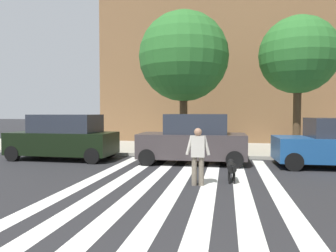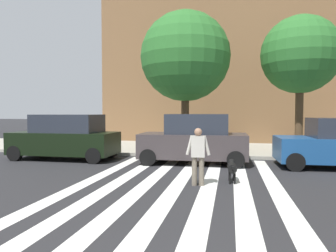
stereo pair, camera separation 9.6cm
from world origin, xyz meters
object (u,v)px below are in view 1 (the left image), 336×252
parked_car_near_curb (64,137)px  parked_car_behind_first (193,140)px  street_tree_middle (298,56)px  pedestrian_dog_walker (198,153)px  dog_on_leash (232,167)px  street_tree_nearest (184,57)px

parked_car_near_curb → parked_car_behind_first: parked_car_behind_first is taller
parked_car_near_curb → street_tree_middle: bearing=15.3°
parked_car_near_curb → street_tree_middle: street_tree_middle is taller
pedestrian_dog_walker → dog_on_leash: bearing=33.8°
street_tree_middle → pedestrian_dog_walker: street_tree_middle is taller
street_tree_middle → dog_on_leash: 7.97m
street_tree_nearest → parked_car_behind_first: bearing=-73.9°
parked_car_behind_first → pedestrian_dog_walker: 3.82m
street_tree_middle → dog_on_leash: (-3.08, -5.98, -4.28)m
street_tree_nearest → parked_car_near_curb: bearing=-152.2°
dog_on_leash → street_tree_middle: bearing=62.7°
parked_car_near_curb → street_tree_middle: (10.32, 2.83, 3.75)m
parked_car_near_curb → parked_car_behind_first: size_ratio=1.06×
parked_car_behind_first → dog_on_leash: size_ratio=4.34×
parked_car_behind_first → dog_on_leash: parked_car_behind_first is taller
parked_car_near_curb → pedestrian_dog_walker: (6.29, -3.78, -0.05)m
street_tree_middle → parked_car_near_curb: bearing=-164.7°
parked_car_behind_first → pedestrian_dog_walker: parked_car_behind_first is taller
parked_car_near_curb → parked_car_behind_first: (5.74, 0.00, -0.00)m
parked_car_near_curb → street_tree_nearest: street_tree_nearest is taller
parked_car_near_curb → pedestrian_dog_walker: size_ratio=2.81×
street_tree_nearest → pedestrian_dog_walker: bearing=-78.5°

